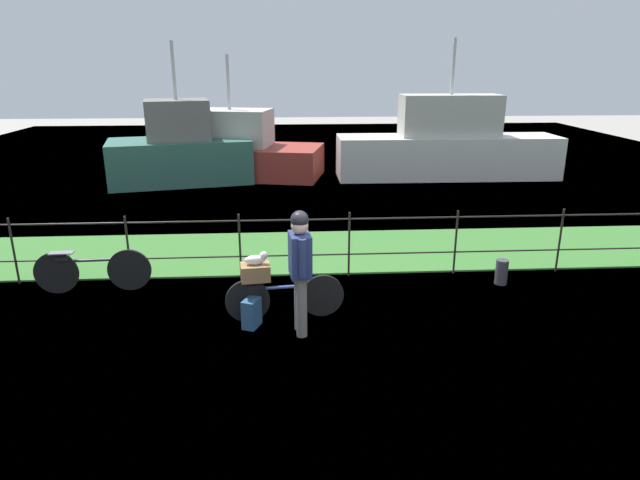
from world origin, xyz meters
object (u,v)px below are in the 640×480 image
object	(u,v)px
bicycle_parked	(92,270)
moored_boat_mid	(448,147)
terrier_dog	(257,259)
moored_boat_far	(180,152)
cyclist_person	(300,262)
wooden_crate	(255,272)
mooring_bollard	(502,272)
moored_boat_near	(232,152)
backpack_on_paving	(252,313)
bicycle_main	(284,297)

from	to	relation	value
bicycle_parked	moored_boat_mid	bearing A→B (deg)	46.54
terrier_dog	bicycle_parked	xyz separation A→B (m)	(-2.63, 1.19, -0.56)
moored_boat_mid	moored_boat_far	distance (m)	8.10
cyclist_person	moored_boat_mid	bearing A→B (deg)	64.37
cyclist_person	moored_boat_mid	xyz separation A→B (m)	(4.82, 10.05, -0.08)
wooden_crate	bicycle_parked	size ratio (longest dim) A/B	0.22
mooring_bollard	moored_boat_mid	size ratio (longest dim) A/B	0.06
moored_boat_near	moored_boat_far	xyz separation A→B (m)	(-1.43, -0.87, 0.15)
moored_boat_far	backpack_on_paving	bearing A→B (deg)	-74.83
bicycle_main	moored_boat_mid	distance (m)	10.88
wooden_crate	cyclist_person	distance (m)	0.76
terrier_dog	mooring_bollard	world-z (taller)	terrier_dog
mooring_bollard	moored_boat_near	bearing A→B (deg)	119.12
bicycle_main	moored_boat_mid	size ratio (longest dim) A/B	0.24
moored_boat_near	cyclist_person	bearing A→B (deg)	-80.23
bicycle_main	wooden_crate	bearing A→B (deg)	-173.50
cyclist_person	backpack_on_paving	bearing A→B (deg)	162.24
terrier_dog	bicycle_parked	world-z (taller)	terrier_dog
mooring_bollard	moored_boat_far	bearing A→B (deg)	128.16
backpack_on_paving	bicycle_parked	bearing A→B (deg)	84.28
cyclist_person	backpack_on_paving	distance (m)	1.06
moored_boat_near	moored_boat_far	size ratio (longest dim) A/B	1.34
terrier_dog	bicycle_main	bearing A→B (deg)	6.50
wooden_crate	moored_boat_near	size ratio (longest dim) A/B	0.07
bicycle_main	moored_boat_near	bearing A→B (deg)	98.97
bicycle_parked	terrier_dog	bearing A→B (deg)	-24.33
cyclist_person	moored_boat_far	world-z (taller)	moored_boat_far
mooring_bollard	moored_boat_far	xyz separation A→B (m)	(-6.57, 8.36, 0.69)
terrier_dog	backpack_on_paving	distance (m)	0.74
moored_boat_near	moored_boat_mid	distance (m)	6.70
cyclist_person	bicycle_main	bearing A→B (deg)	117.35
wooden_crate	mooring_bollard	world-z (taller)	wooden_crate
terrier_dog	moored_boat_near	xyz separation A→B (m)	(-1.27, 10.32, -0.17)
cyclist_person	moored_boat_mid	distance (m)	11.15
mooring_bollard	terrier_dog	bearing A→B (deg)	-164.25
bicycle_main	moored_boat_far	world-z (taller)	moored_boat_far
mooring_bollard	moored_boat_far	world-z (taller)	moored_boat_far
moored_boat_mid	moored_boat_far	xyz separation A→B (m)	(-8.10, -0.21, -0.03)
moored_boat_near	moored_boat_far	bearing A→B (deg)	-148.73
backpack_on_paving	bicycle_parked	world-z (taller)	bicycle_parked
moored_boat_mid	moored_boat_far	world-z (taller)	moored_boat_mid
mooring_bollard	moored_boat_far	distance (m)	10.66
terrier_dog	backpack_on_paving	bearing A→B (deg)	-116.36
bicycle_parked	moored_boat_mid	distance (m)	11.69
mooring_bollard	moored_boat_mid	bearing A→B (deg)	79.92
terrier_dog	backpack_on_paving	size ratio (longest dim) A/B	0.80
cyclist_person	moored_boat_near	bearing A→B (deg)	99.77
mooring_bollard	bicycle_parked	xyz separation A→B (m)	(-6.51, 0.10, 0.15)
moored_boat_far	moored_boat_mid	bearing A→B (deg)	1.49
terrier_dog	moored_boat_near	world-z (taller)	moored_boat_near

